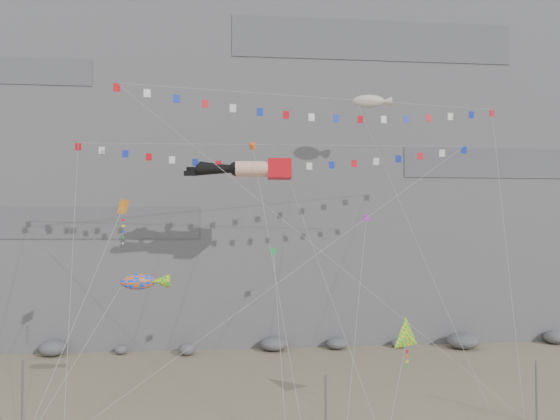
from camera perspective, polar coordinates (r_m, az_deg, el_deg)
The scene contains 16 objects.
ground at distance 36.47m, azimuth 2.03°, elevation -20.49°, with size 120.00×120.00×0.00m, color gray.
cliff at distance 67.59m, azimuth -1.82°, elevation 9.74°, with size 80.00×28.00×50.00m, color slate.
talus_boulders at distance 52.59m, azimuth -0.62°, elevation -13.85°, with size 60.00×3.00×1.20m, color slate, non-canonical shape.
anchor_pole_left at distance 34.87m, azimuth -25.34°, elevation -17.50°, with size 0.12×0.12×4.35m, color slate.
anchor_pole_center at distance 29.30m, azimuth 4.80°, elevation -20.88°, with size 0.12×0.12×4.30m, color slate.
anchor_pole_right at distance 37.35m, azimuth 25.22°, elevation -16.87°, with size 0.12×0.12×3.76m, color slate.
legs_kite at distance 42.29m, azimuth -3.14°, elevation 4.28°, with size 11.19×17.67×22.99m.
flag_banner_upper at distance 42.23m, azimuth -0.51°, elevation 6.80°, with size 29.72×11.20×24.32m.
flag_banner_lower at distance 40.52m, azimuth 4.64°, elevation 11.57°, with size 28.36×9.87×24.74m.
harlequin_kite at distance 36.47m, azimuth -16.09°, elevation 0.25°, with size 5.00×7.28×14.93m.
fish_windsock at distance 33.92m, azimuth -14.60°, elevation -7.27°, with size 7.20×4.78×10.66m.
delta_kite at distance 33.92m, azimuth 13.13°, elevation -12.79°, with size 3.88×5.01×7.33m.
blimp_windsock at distance 48.62m, azimuth 9.22°, elevation 11.09°, with size 6.18×14.40×26.47m.
small_kite_a at distance 41.82m, azimuth -2.81°, elevation 6.32°, with size 2.71×14.66×22.75m.
small_kite_b at distance 41.34m, azimuth 8.98°, elevation -1.15°, with size 4.71×11.38×16.85m.
small_kite_c at distance 37.47m, azimuth -0.66°, elevation -4.62°, with size 1.18×11.74×14.87m.
Camera 1 is at (-4.78, -34.14, 11.91)m, focal length 35.00 mm.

